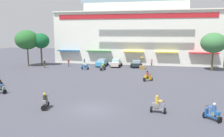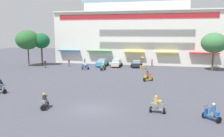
{
  "view_description": "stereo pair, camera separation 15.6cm",
  "coord_description": "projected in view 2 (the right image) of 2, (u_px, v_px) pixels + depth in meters",
  "views": [
    {
      "loc": [
        6.11,
        -19.37,
        6.96
      ],
      "look_at": [
        -0.73,
        12.09,
        1.93
      ],
      "focal_mm": 36.87,
      "sensor_mm": 36.0,
      "label": 1
    },
    {
      "loc": [
        6.27,
        -19.33,
        6.96
      ],
      "look_at": [
        -0.73,
        12.09,
        1.93
      ],
      "focal_mm": 36.87,
      "sensor_mm": 36.0,
      "label": 2
    }
  ],
  "objects": [
    {
      "name": "pedestrian_1",
      "position": [
        45.0,
        63.0,
        45.71
      ],
      "size": [
        0.39,
        0.39,
        1.68
      ],
      "color": "#4C4C38",
      "rests_on": "ground"
    },
    {
      "name": "scooter_rider_0",
      "position": [
        45.0,
        102.0,
        21.24
      ],
      "size": [
        0.95,
        1.57,
        1.53
      ],
      "color": "black",
      "rests_on": "ground"
    },
    {
      "name": "parked_car_2",
      "position": [
        137.0,
        64.0,
        47.09
      ],
      "size": [
        2.63,
        4.36,
        1.35
      ],
      "color": "#1C262B",
      "rests_on": "ground"
    },
    {
      "name": "plaza_tree_1",
      "position": [
        214.0,
        43.0,
        41.45
      ],
      "size": [
        4.51,
        4.47,
        6.97
      ],
      "color": "brown",
      "rests_on": "ground"
    },
    {
      "name": "parked_car_1",
      "position": [
        117.0,
        63.0,
        47.53
      ],
      "size": [
        2.28,
        4.35,
        1.58
      ],
      "color": "beige",
      "rests_on": "ground"
    },
    {
      "name": "ground_plane",
      "position": [
        118.0,
        81.0,
        33.6
      ],
      "size": [
        128.0,
        128.0,
        0.0
      ],
      "primitive_type": "plane",
      "color": "#444650"
    },
    {
      "name": "parked_car_0",
      "position": [
        102.0,
        63.0,
        48.1
      ],
      "size": [
        2.32,
        4.47,
        1.52
      ],
      "color": "#3597CC",
      "rests_on": "ground"
    },
    {
      "name": "scooter_rider_5",
      "position": [
        0.0,
        88.0,
        26.58
      ],
      "size": [
        1.35,
        0.7,
        1.48
      ],
      "color": "black",
      "rests_on": "ground"
    },
    {
      "name": "colonial_building",
      "position": [
        137.0,
        23.0,
        54.03
      ],
      "size": [
        36.54,
        15.56,
        21.0
      ],
      "color": "white",
      "rests_on": "ground"
    },
    {
      "name": "scooter_rider_6",
      "position": [
        85.0,
        66.0,
        43.79
      ],
      "size": [
        1.42,
        0.68,
        1.54
      ],
      "color": "black",
      "rests_on": "ground"
    },
    {
      "name": "pedestrian_2",
      "position": [
        85.0,
        62.0,
        48.57
      ],
      "size": [
        0.43,
        0.43,
        1.61
      ],
      "color": "gray",
      "rests_on": "ground"
    },
    {
      "name": "scooter_rider_7",
      "position": [
        148.0,
        77.0,
        33.33
      ],
      "size": [
        1.4,
        1.24,
        1.53
      ],
      "color": "black",
      "rests_on": "ground"
    },
    {
      "name": "balloon_vendor_cart",
      "position": [
        142.0,
        64.0,
        43.72
      ],
      "size": [
        1.04,
        0.84,
        2.49
      ],
      "color": "olive",
      "rests_on": "ground"
    },
    {
      "name": "pedestrian_3",
      "position": [
        152.0,
        62.0,
        48.02
      ],
      "size": [
        0.42,
        0.42,
        1.64
      ],
      "color": "#48424C",
      "rests_on": "ground"
    },
    {
      "name": "plaza_tree_0",
      "position": [
        28.0,
        40.0,
        47.79
      ],
      "size": [
        4.7,
        5.17,
        7.51
      ],
      "color": "brown",
      "rests_on": "ground"
    },
    {
      "name": "plaza_tree_2",
      "position": [
        41.0,
        41.0,
        48.44
      ],
      "size": [
        3.59,
        3.28,
        6.86
      ],
      "color": "brown",
      "rests_on": "ground"
    },
    {
      "name": "scooter_rider_4",
      "position": [
        212.0,
        113.0,
        18.28
      ],
      "size": [
        1.38,
        1.43,
        1.5
      ],
      "color": "black",
      "rests_on": "ground"
    },
    {
      "name": "scooter_rider_1",
      "position": [
        157.0,
        106.0,
        20.05
      ],
      "size": [
        1.37,
        0.7,
        1.58
      ],
      "color": "black",
      "rests_on": "ground"
    },
    {
      "name": "scooter_rider_2",
      "position": [
        103.0,
        67.0,
        42.95
      ],
      "size": [
        0.85,
        1.52,
        1.48
      ],
      "color": "black",
      "rests_on": "ground"
    },
    {
      "name": "pedestrian_0",
      "position": [
        69.0,
        62.0,
        47.64
      ],
      "size": [
        0.48,
        0.48,
        1.64
      ],
      "color": "#4E4F45",
      "rests_on": "ground"
    }
  ]
}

